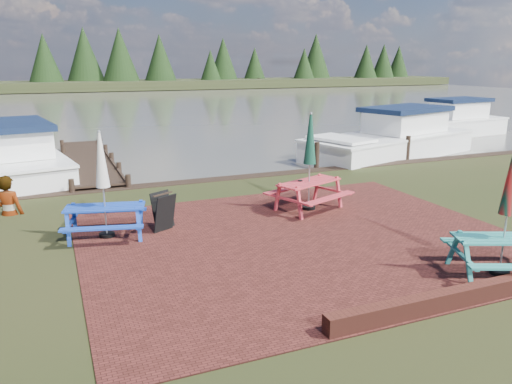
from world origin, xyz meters
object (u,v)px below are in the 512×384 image
object	(u,v)px
boat_jetty	(15,160)
person	(4,176)
picnic_table_teal	(505,232)
jetty	(89,161)
boat_far	(449,124)
picnic_table_red	(309,177)
picnic_table_blue	(104,201)
boat_near	(393,141)
chalkboard	(164,212)

from	to	relation	value
boat_jetty	person	xyz separation A→B (m)	(0.07, -5.25, 0.52)
picnic_table_teal	jetty	xyz separation A→B (m)	(-5.90, 13.25, -0.69)
boat_far	person	size ratio (longest dim) A/B	3.64
picnic_table_teal	person	bearing A→B (deg)	161.42
boat_jetty	picnic_table_teal	bearing A→B (deg)	-66.27
jetty	boat_jetty	world-z (taller)	boat_jetty
picnic_table_red	picnic_table_blue	bearing A→B (deg)	161.03
boat_near	picnic_table_red	bearing A→B (deg)	113.98
boat_far	picnic_table_teal	bearing A→B (deg)	133.39
chalkboard	boat_near	size ratio (longest dim) A/B	0.10
picnic_table_teal	boat_near	bearing A→B (deg)	83.99
boat_jetty	boat_near	bearing A→B (deg)	-15.76
picnic_table_teal	chalkboard	size ratio (longest dim) A/B	2.71
chalkboard	jetty	xyz separation A→B (m)	(-0.94, 8.59, -0.32)
picnic_table_red	picnic_table_teal	bearing A→B (deg)	-97.08
jetty	boat_far	world-z (taller)	boat_far
picnic_table_red	chalkboard	world-z (taller)	picnic_table_red
picnic_table_red	person	size ratio (longest dim) A/B	1.25
boat_near	picnic_table_teal	bearing A→B (deg)	134.84
picnic_table_teal	chalkboard	world-z (taller)	picnic_table_teal
jetty	boat_far	size ratio (longest dim) A/B	1.28
boat_near	chalkboard	bearing A→B (deg)	103.76
picnic_table_red	boat_jetty	world-z (taller)	picnic_table_red
jetty	boat_near	bearing A→B (deg)	-10.41
picnic_table_red	boat_near	xyz separation A→B (m)	(7.31, 6.18, -0.39)
picnic_table_teal	boat_near	distance (m)	12.62
picnic_table_blue	jetty	size ratio (longest dim) A/B	0.25
boat_far	jetty	bearing A→B (deg)	88.97
chalkboard	jetty	bearing A→B (deg)	67.98
picnic_table_teal	jetty	bearing A→B (deg)	136.93
picnic_table_teal	boat_far	bearing A→B (deg)	72.45
jetty	person	xyz separation A→B (m)	(-2.35, -5.95, 0.86)
picnic_table_blue	chalkboard	size ratio (longest dim) A/B	2.69
picnic_table_teal	boat_near	world-z (taller)	picnic_table_teal
picnic_table_teal	picnic_table_blue	distance (m)	7.77
boat_far	picnic_table_blue	bearing A→B (deg)	112.25
picnic_table_blue	person	world-z (taller)	picnic_table_blue
picnic_table_teal	jetty	world-z (taller)	picnic_table_teal
picnic_table_red	boat_near	bearing A→B (deg)	19.21
boat_near	jetty	bearing A→B (deg)	63.36
boat_jetty	boat_near	distance (m)	14.50
chalkboard	picnic_table_teal	bearing A→B (deg)	-71.50
picnic_table_blue	chalkboard	distance (m)	1.29
boat_near	person	world-z (taller)	person
boat_jetty	boat_far	distance (m)	21.17
picnic_table_teal	picnic_table_blue	bearing A→B (deg)	165.83
boat_near	person	bearing A→B (deg)	88.41
jetty	picnic_table_red	bearing A→B (deg)	-60.76
picnic_table_red	boat_jetty	distance (m)	10.47
picnic_table_blue	jetty	bearing A→B (deg)	101.41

